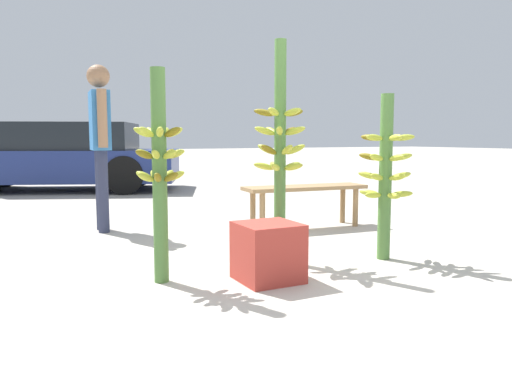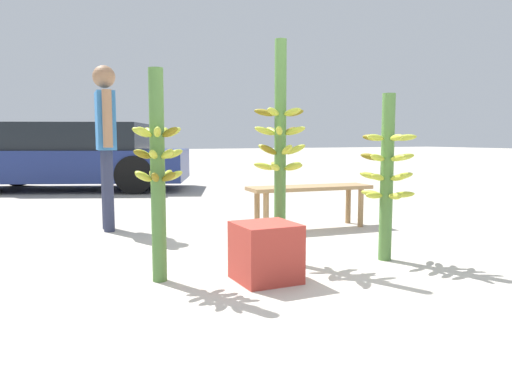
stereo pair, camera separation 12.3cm
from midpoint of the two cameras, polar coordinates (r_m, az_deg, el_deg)
The scene contains 8 objects.
ground_plane at distance 3.65m, azimuth 3.76°, elevation -9.51°, with size 80.00×80.00×0.00m, color #B2AA9E.
banana_stalk_left at distance 3.44m, azimuth -11.98°, elevation 2.46°, with size 0.36×0.36×1.45m.
banana_stalk_center at distance 3.93m, azimuth 1.86°, elevation 5.03°, with size 0.43×0.42×1.74m.
banana_stalk_right at distance 4.14m, azimuth 13.75°, elevation 2.08°, with size 0.45×0.44×1.34m.
vendor_person at distance 5.51m, azimuth -18.02°, elevation 6.57°, with size 0.23×0.61×1.74m.
market_bench at distance 5.49m, azimuth 4.99°, elevation -0.05°, with size 1.41×0.48×0.47m.
parked_car at distance 10.11m, azimuth -21.59°, elevation 3.71°, with size 4.68×3.30×1.27m.
produce_crate at distance 3.47m, azimuth 0.35°, elevation -6.87°, with size 0.40×0.40×0.40m.
Camera 1 is at (-1.85, -2.99, 0.99)m, focal length 35.00 mm.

